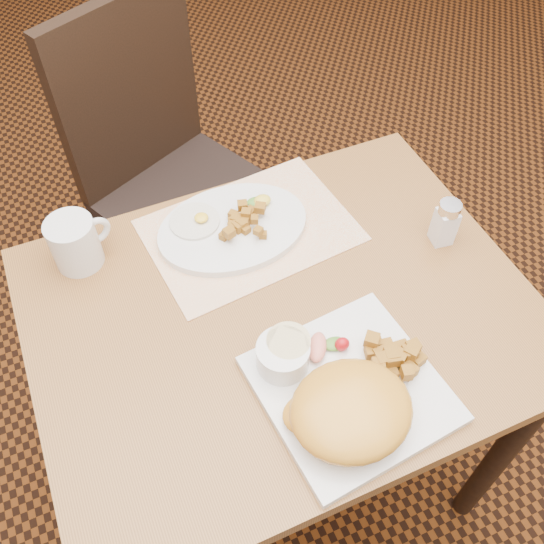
{
  "coord_description": "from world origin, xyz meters",
  "views": [
    {
      "loc": [
        -0.27,
        -0.57,
        1.65
      ],
      "look_at": [
        -0.01,
        0.04,
        0.82
      ],
      "focal_mm": 40.0,
      "sensor_mm": 36.0,
      "label": 1
    }
  ],
  "objects_px": {
    "coffee_mug": "(76,242)",
    "plate_oval": "(233,228)",
    "plate_square": "(350,389)",
    "table": "(282,341)",
    "salt_shaker": "(445,222)",
    "chair_far": "(168,165)"
  },
  "relations": [
    {
      "from": "coffee_mug",
      "to": "plate_oval",
      "type": "bearing_deg",
      "value": -9.21
    },
    {
      "from": "plate_square",
      "to": "coffee_mug",
      "type": "bearing_deg",
      "value": 126.92
    },
    {
      "from": "table",
      "to": "plate_oval",
      "type": "relative_size",
      "value": 2.96
    },
    {
      "from": "plate_oval",
      "to": "salt_shaker",
      "type": "xyz_separation_m",
      "value": [
        0.37,
        -0.19,
        0.04
      ]
    },
    {
      "from": "chair_far",
      "to": "plate_square",
      "type": "height_order",
      "value": "chair_far"
    },
    {
      "from": "chair_far",
      "to": "coffee_mug",
      "type": "height_order",
      "value": "chair_far"
    },
    {
      "from": "plate_oval",
      "to": "coffee_mug",
      "type": "bearing_deg",
      "value": 170.79
    },
    {
      "from": "plate_square",
      "to": "plate_oval",
      "type": "height_order",
      "value": "plate_oval"
    },
    {
      "from": "chair_far",
      "to": "plate_square",
      "type": "xyz_separation_m",
      "value": [
        0.06,
        -0.89,
        0.22
      ]
    },
    {
      "from": "table",
      "to": "plate_square",
      "type": "xyz_separation_m",
      "value": [
        0.03,
        -0.19,
        0.12
      ]
    },
    {
      "from": "table",
      "to": "plate_square",
      "type": "height_order",
      "value": "plate_square"
    },
    {
      "from": "table",
      "to": "plate_oval",
      "type": "bearing_deg",
      "value": 93.81
    },
    {
      "from": "table",
      "to": "chair_far",
      "type": "height_order",
      "value": "chair_far"
    },
    {
      "from": "plate_square",
      "to": "plate_oval",
      "type": "relative_size",
      "value": 0.92
    },
    {
      "from": "chair_far",
      "to": "plate_square",
      "type": "distance_m",
      "value": 0.92
    },
    {
      "from": "plate_oval",
      "to": "salt_shaker",
      "type": "distance_m",
      "value": 0.41
    },
    {
      "from": "plate_oval",
      "to": "coffee_mug",
      "type": "height_order",
      "value": "coffee_mug"
    },
    {
      "from": "chair_far",
      "to": "salt_shaker",
      "type": "height_order",
      "value": "chair_far"
    },
    {
      "from": "table",
      "to": "chair_far",
      "type": "distance_m",
      "value": 0.7
    },
    {
      "from": "coffee_mug",
      "to": "chair_far",
      "type": "bearing_deg",
      "value": 57.21
    },
    {
      "from": "chair_far",
      "to": "plate_square",
      "type": "bearing_deg",
      "value": 69.21
    },
    {
      "from": "plate_square",
      "to": "salt_shaker",
      "type": "distance_m",
      "value": 0.39
    }
  ]
}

